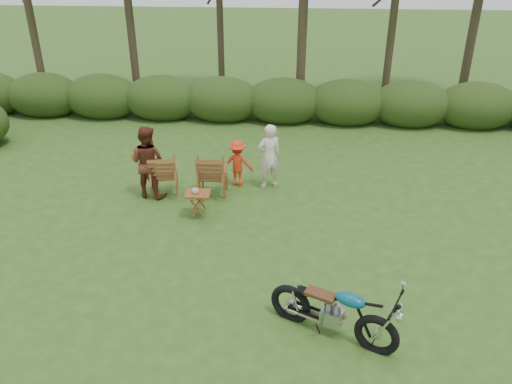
# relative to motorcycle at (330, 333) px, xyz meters

# --- Properties ---
(ground) EXTENTS (80.00, 80.00, 0.00)m
(ground) POSITION_rel_motorcycle_xyz_m (-1.07, 0.87, 0.00)
(ground) COLOR #294C19
(ground) RESTS_ON ground
(motorcycle) EXTENTS (2.02, 1.46, 1.08)m
(motorcycle) POSITION_rel_motorcycle_xyz_m (0.00, 0.00, 0.00)
(motorcycle) COLOR #0C87A8
(motorcycle) RESTS_ON ground
(lawn_chair_right) EXTENTS (0.73, 0.73, 1.03)m
(lawn_chair_right) POSITION_rel_motorcycle_xyz_m (-2.49, 4.41, 0.00)
(lawn_chair_right) COLOR brown
(lawn_chair_right) RESTS_ON ground
(lawn_chair_left) EXTENTS (0.83, 0.83, 1.01)m
(lawn_chair_left) POSITION_rel_motorcycle_xyz_m (-3.62, 4.37, 0.00)
(lawn_chair_left) COLOR brown
(lawn_chair_left) RESTS_ON ground
(side_table) EXTENTS (0.56, 0.48, 0.55)m
(side_table) POSITION_rel_motorcycle_xyz_m (-2.63, 3.34, 0.27)
(side_table) COLOR brown
(side_table) RESTS_ON ground
(cup) EXTENTS (0.16, 0.16, 0.11)m
(cup) POSITION_rel_motorcycle_xyz_m (-2.67, 3.32, 0.60)
(cup) COLOR beige
(cup) RESTS_ON side_table
(adult_a) EXTENTS (0.67, 0.58, 1.55)m
(adult_a) POSITION_rel_motorcycle_xyz_m (-1.24, 4.90, 0.00)
(adult_a) COLOR beige
(adult_a) RESTS_ON ground
(adult_b) EXTENTS (0.94, 0.81, 1.67)m
(adult_b) POSITION_rel_motorcycle_xyz_m (-3.92, 4.21, 0.00)
(adult_b) COLOR #5E291B
(adult_b) RESTS_ON ground
(child) EXTENTS (0.75, 0.46, 1.12)m
(child) POSITION_rel_motorcycle_xyz_m (-1.98, 4.93, 0.00)
(child) COLOR red
(child) RESTS_ON ground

